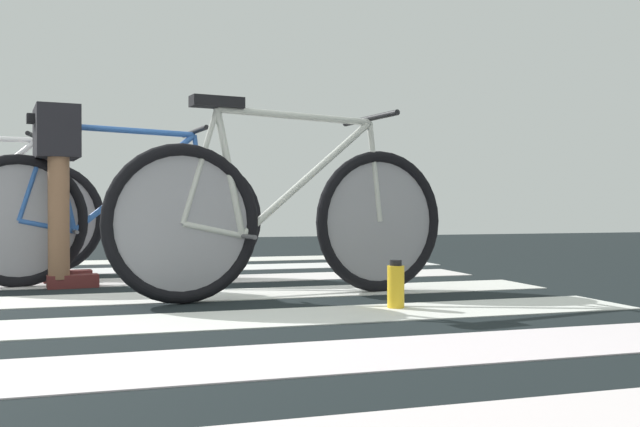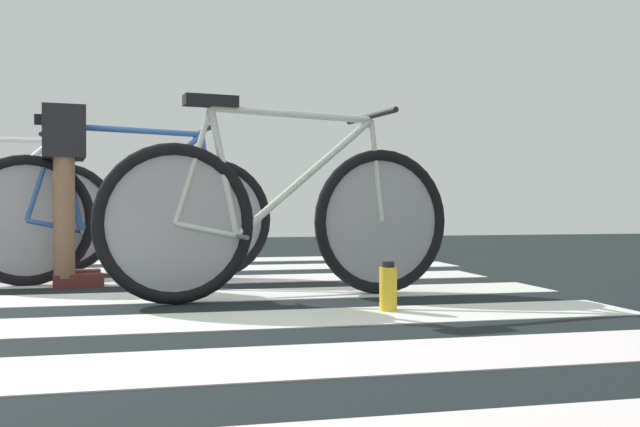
# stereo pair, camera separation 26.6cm
# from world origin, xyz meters

# --- Properties ---
(ground) EXTENTS (18.00, 14.00, 0.02)m
(ground) POSITION_xyz_m (0.00, 0.00, 0.01)
(ground) COLOR black
(crosswalk_markings) EXTENTS (5.40, 5.75, 0.00)m
(crosswalk_markings) POSITION_xyz_m (0.01, 0.15, 0.02)
(crosswalk_markings) COLOR silver
(crosswalk_markings) RESTS_ON ground
(bicycle_1_of_3) EXTENTS (1.72, 0.54, 0.93)m
(bicycle_1_of_3) POSITION_xyz_m (1.16, 0.35, 0.41)
(bicycle_1_of_3) COLOR black
(bicycle_1_of_3) RESTS_ON ground
(bicycle_2_of_3) EXTENTS (1.73, 0.52, 0.93)m
(bicycle_2_of_3) POSITION_xyz_m (0.39, 1.25, 0.41)
(bicycle_2_of_3) COLOR black
(bicycle_2_of_3) RESTS_ON ground
(cyclist_2_of_3) EXTENTS (0.36, 0.44, 0.98)m
(cyclist_2_of_3) POSITION_xyz_m (0.08, 1.20, 0.65)
(cyclist_2_of_3) COLOR brown
(cyclist_2_of_3) RESTS_ON ground
(water_bottle) EXTENTS (0.07, 0.07, 0.21)m
(water_bottle) POSITION_xyz_m (1.51, -0.14, 0.12)
(water_bottle) COLOR gold
(water_bottle) RESTS_ON ground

